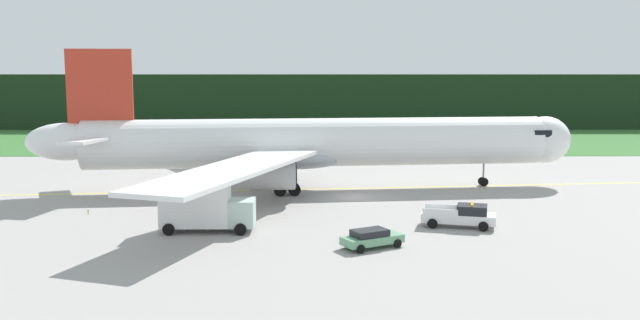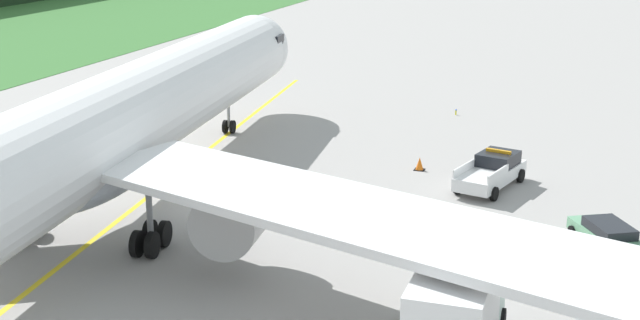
% 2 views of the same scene
% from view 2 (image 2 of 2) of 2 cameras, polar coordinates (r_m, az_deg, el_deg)
% --- Properties ---
extents(ground, '(320.00, 320.00, 0.00)m').
position_cam_2_polar(ground, '(44.19, -6.00, -3.17)').
color(ground, '#9A9693').
extents(taxiway_centerline_main, '(73.61, 8.11, 0.01)m').
position_cam_2_polar(taxiway_centerline_main, '(43.29, -13.33, -3.95)').
color(taxiway_centerline_main, yellow).
rests_on(taxiway_centerline_main, ground).
extents(airliner, '(55.47, 52.14, 14.15)m').
position_cam_2_polar(airliner, '(41.16, -14.28, 1.74)').
color(airliner, white).
rests_on(airliner, ground).
extents(ops_pickup_truck, '(5.97, 3.44, 1.94)m').
position_cam_2_polar(ops_pickup_truck, '(47.87, 11.40, -0.73)').
color(ops_pickup_truck, white).
rests_on(ops_pickup_truck, ground).
extents(catering_truck, '(7.03, 2.67, 3.87)m').
position_cam_2_polar(catering_truck, '(29.01, 9.11, -9.97)').
color(catering_truck, '#B3CEC3').
rests_on(catering_truck, ground).
extents(staff_car, '(4.57, 3.56, 1.30)m').
position_cam_2_polar(staff_car, '(40.55, 18.59, -4.74)').
color(staff_car, '#65A177').
rests_on(staff_car, ground).
extents(apron_cone, '(0.61, 0.61, 0.76)m').
position_cam_2_polar(apron_cone, '(50.47, 6.66, -0.26)').
color(apron_cone, black).
rests_on(apron_cone, ground).
extents(taxiway_edge_light_east, '(0.12, 0.12, 0.44)m').
position_cam_2_polar(taxiway_edge_light_east, '(64.51, 9.05, 3.19)').
color(taxiway_edge_light_east, yellow).
rests_on(taxiway_edge_light_east, ground).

